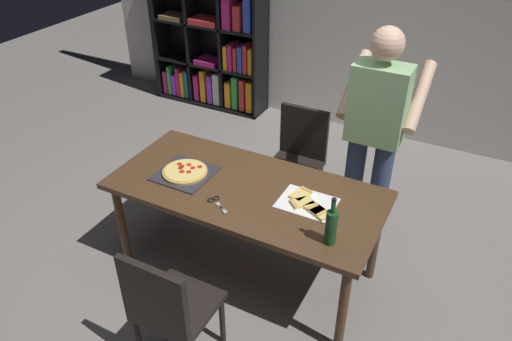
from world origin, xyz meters
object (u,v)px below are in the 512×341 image
at_px(bookshelf, 211,29).
at_px(kitchen_scissors, 216,202).
at_px(chair_far_side, 298,154).
at_px(person_serving_pizza, 374,132).
at_px(pepperoni_pizza_on_tray, 185,172).
at_px(dining_table, 246,196).
at_px(wine_bottle, 331,226).
at_px(chair_near_camera, 168,306).

bearing_deg(bookshelf, kitchen_scissors, -57.65).
relative_size(chair_far_side, person_serving_pizza, 0.51).
distance_m(bookshelf, kitchen_scissors, 3.10).
distance_m(chair_far_side, pepperoni_pizza_on_tray, 1.10).
height_order(chair_far_side, person_serving_pizza, person_serving_pizza).
relative_size(dining_table, pepperoni_pizza_on_tray, 4.94).
relative_size(person_serving_pizza, kitchen_scissors, 9.12).
bearing_deg(person_serving_pizza, dining_table, -133.04).
bearing_deg(kitchen_scissors, pepperoni_pizza_on_tray, 153.37).
distance_m(person_serving_pizza, wine_bottle, 0.96).
bearing_deg(person_serving_pizza, chair_far_side, 161.33).
bearing_deg(person_serving_pizza, chair_near_camera, -111.96).
distance_m(person_serving_pizza, pepperoni_pizza_on_tray, 1.36).
relative_size(bookshelf, pepperoni_pizza_on_tray, 5.20).
distance_m(chair_far_side, person_serving_pizza, 0.84).
bearing_deg(wine_bottle, chair_far_side, 120.50).
bearing_deg(wine_bottle, person_serving_pizza, 92.44).
height_order(dining_table, chair_far_side, chair_far_side).
relative_size(chair_near_camera, person_serving_pizza, 0.51).
bearing_deg(chair_far_side, wine_bottle, -59.50).
height_order(bookshelf, kitchen_scissors, bookshelf).
height_order(chair_far_side, bookshelf, bookshelf).
height_order(chair_near_camera, wine_bottle, wine_bottle).
relative_size(dining_table, person_serving_pizza, 1.06).
height_order(person_serving_pizza, pepperoni_pizza_on_tray, person_serving_pizza).
bearing_deg(kitchen_scissors, person_serving_pizza, 51.65).
bearing_deg(kitchen_scissors, dining_table, 69.70).
distance_m(bookshelf, wine_bottle, 3.59).
bearing_deg(wine_bottle, dining_table, 159.61).
relative_size(chair_near_camera, pepperoni_pizza_on_tray, 2.40).
distance_m(dining_table, pepperoni_pizza_on_tray, 0.47).
xyz_separation_m(dining_table, chair_near_camera, (-0.00, -0.92, -0.17)).
xyz_separation_m(bookshelf, wine_bottle, (2.43, -2.63, -0.05)).
distance_m(chair_near_camera, kitchen_scissors, 0.73).
height_order(chair_far_side, pepperoni_pizza_on_tray, chair_far_side).
xyz_separation_m(chair_far_side, wine_bottle, (0.69, -1.18, 0.36)).
relative_size(dining_table, wine_bottle, 5.86).
height_order(pepperoni_pizza_on_tray, kitchen_scissors, pepperoni_pizza_on_tray).
bearing_deg(wine_bottle, pepperoni_pizza_on_tray, 169.85).
bearing_deg(pepperoni_pizza_on_tray, bookshelf, 117.92).
bearing_deg(chair_near_camera, pepperoni_pizza_on_tray, 117.76).
bearing_deg(chair_near_camera, dining_table, 90.00).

